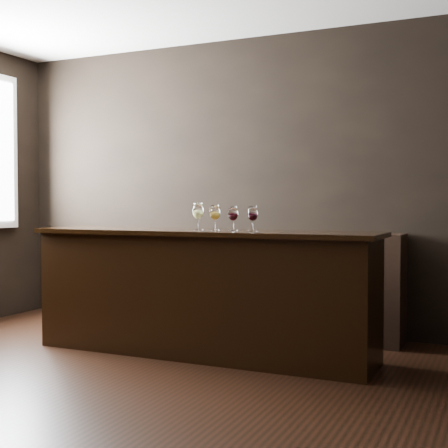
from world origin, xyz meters
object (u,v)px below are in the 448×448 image
at_px(back_bar_shelf, 257,282).
at_px(glass_red_a, 233,214).
at_px(glass_amber, 215,213).
at_px(glass_white, 198,212).
at_px(glass_red_b, 253,214).
at_px(bar_counter, 202,295).

relative_size(back_bar_shelf, glass_red_a, 14.04).
relative_size(glass_amber, glass_red_a, 1.05).
xyz_separation_m(glass_white, glass_amber, (0.14, 0.01, -0.01)).
bearing_deg(glass_white, glass_amber, 4.56).
xyz_separation_m(glass_amber, glass_red_b, (0.33, -0.03, -0.00)).
bearing_deg(bar_counter, glass_white, 168.57).
xyz_separation_m(glass_red_a, glass_red_b, (0.17, -0.02, 0.00)).
bearing_deg(glass_amber, glass_red_b, -4.51).
relative_size(glass_white, glass_amber, 1.09).
height_order(glass_amber, glass_red_a, glass_amber).
height_order(glass_amber, glass_red_b, glass_amber).
height_order(glass_white, glass_red_b, glass_white).
xyz_separation_m(back_bar_shelf, glass_white, (-0.15, -0.93, 0.67)).
xyz_separation_m(glass_white, glass_red_a, (0.30, 0.01, -0.02)).
bearing_deg(bar_counter, glass_red_b, -0.70).
bearing_deg(bar_counter, glass_red_a, 3.73).
height_order(back_bar_shelf, glass_amber, glass_amber).
height_order(back_bar_shelf, glass_white, glass_white).
bearing_deg(bar_counter, back_bar_shelf, 83.76).
bearing_deg(back_bar_shelf, glass_white, -99.00).
height_order(bar_counter, glass_amber, glass_amber).
bearing_deg(glass_red_a, back_bar_shelf, 99.58).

